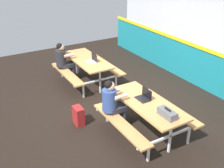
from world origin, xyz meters
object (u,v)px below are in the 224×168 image
Objects in this scene: backpack_dark at (79,116)px; toolbox_grey at (167,113)px; picnic_table_right at (146,109)px; student_further at (112,101)px; laptop_dark at (144,97)px; student_nearer at (64,59)px; picnic_table_left at (87,64)px; laptop_silver at (92,60)px.

toolbox_grey is at bearing 34.67° from backpack_dark.
toolbox_grey reaches higher than picnic_table_right.
laptop_dark is at bearing 63.13° from student_further.
picnic_table_right is 0.73m from student_further.
picnic_table_right is 3.31m from student_nearer.
picnic_table_right is 0.67m from toolbox_grey.
student_further is at bearing -128.88° from picnic_table_right.
student_nearer is at bearing -172.02° from toolbox_grey.
laptop_dark is at bearing 53.84° from backpack_dark.
toolbox_grey is 2.05m from backpack_dark.
student_further is (2.41, -0.57, 0.13)m from picnic_table_left.
picnic_table_left is 3.49m from toolbox_grey.
picnic_table_left is at bearing 53.82° from student_nearer.
picnic_table_left is at bearing -171.46° from laptop_silver.
toolbox_grey is (3.23, -0.05, 0.02)m from laptop_silver.
student_nearer reaches higher than toolbox_grey.
student_nearer is 3.76× the size of laptop_dark.
picnic_table_left is at bearing 179.70° from picnic_table_right.
backpack_dark is at bearing -35.95° from laptop_silver.
picnic_table_left is 1.00× the size of picnic_table_right.
backpack_dark is at bearing -14.13° from student_nearer.
student_further is 3.02× the size of toolbox_grey.
picnic_table_right is 2.61m from laptop_silver.
student_nearer reaches higher than laptop_silver.
laptop_dark reaches higher than toolbox_grey.
picnic_table_right is at bearing -13.98° from laptop_dark.
toolbox_grey is at bearing -2.60° from laptop_dark.
picnic_table_right is 4.75× the size of toolbox_grey.
laptop_dark is (0.30, 0.60, 0.08)m from student_further.
picnic_table_left is at bearing 166.61° from student_further.
toolbox_grey is 0.91× the size of backpack_dark.
student_nearer is 1.00× the size of student_further.
toolbox_grey is (3.48, -0.01, 0.24)m from picnic_table_left.
picnic_table_left is 2.72m from laptop_dark.
laptop_dark is at bearing -0.38° from laptop_silver.
backpack_dark is (1.61, -1.17, -0.57)m from laptop_silver.
student_nearer is 3.17m from laptop_dark.
student_nearer is 3.93m from toolbox_grey.
laptop_silver is at bearing 178.83° from picnic_table_right.
student_nearer is 0.89m from laptop_silver.
student_further is at bearing 45.86° from backpack_dark.
laptop_silver reaches higher than toolbox_grey.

